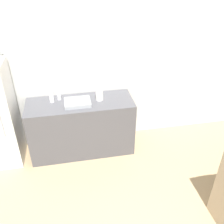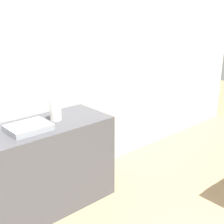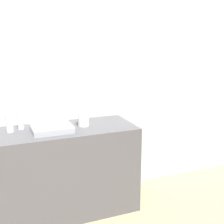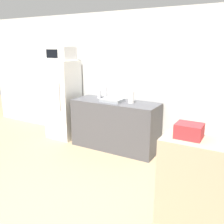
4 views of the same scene
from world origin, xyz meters
name	(u,v)px [view 2 (image 2 of 4)]	position (x,y,z in m)	size (l,w,h in m)	color
wall_back	(25,83)	(0.00, 2.87, 1.30)	(8.00, 0.06, 2.60)	silver
counter	(34,171)	(-0.17, 2.50, 0.47)	(1.68, 0.62, 0.94)	#4C4C51
sink_basin	(28,128)	(-0.21, 2.45, 0.97)	(0.40, 0.30, 0.06)	#9EA3A8
paper_towel_roll	(55,110)	(0.14, 2.53, 1.05)	(0.12, 0.12, 0.22)	white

